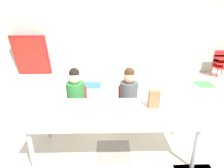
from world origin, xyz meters
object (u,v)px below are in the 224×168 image
at_px(seated_child_near_camera, 76,92).
at_px(folded_activity_table, 31,56).
at_px(kid_chair_red_stack, 221,62).
at_px(donut_powdered_loose, 123,114).
at_px(paper_bag_brown, 154,99).
at_px(paper_plate_center_table, 110,115).
at_px(craft_table, 113,115).
at_px(paper_plate_near_edge, 67,116).
at_px(donut_powdered_on_plate, 67,115).
at_px(seated_child_middle_seat, 129,92).

relative_size(seated_child_near_camera, folded_activity_table, 0.84).
xyz_separation_m(kid_chair_red_stack, donut_powdered_loose, (-2.80, -2.89, 0.19)).
bearing_deg(donut_powdered_loose, kid_chair_red_stack, 45.94).
xyz_separation_m(seated_child_near_camera, paper_bag_brown, (1.03, -0.48, 0.12)).
distance_m(paper_plate_center_table, donut_powdered_loose, 0.15).
xyz_separation_m(craft_table, paper_plate_center_table, (-0.04, -0.07, 0.05)).
xyz_separation_m(paper_plate_near_edge, paper_plate_center_table, (0.48, 0.02, 0.00)).
distance_m(paper_bag_brown, donut_powdered_on_plate, 1.04).
relative_size(craft_table, paper_plate_near_edge, 10.78).
xyz_separation_m(kid_chair_red_stack, paper_plate_near_edge, (-3.43, -2.91, 0.18)).
xyz_separation_m(paper_bag_brown, donut_powdered_on_plate, (-1.02, -0.19, -0.09)).
distance_m(seated_child_near_camera, kid_chair_red_stack, 4.10).
bearing_deg(folded_activity_table, paper_plate_near_edge, -63.17).
xyz_separation_m(craft_table, paper_plate_near_edge, (-0.52, -0.09, 0.05)).
xyz_separation_m(craft_table, paper_bag_brown, (0.49, 0.10, 0.16)).
xyz_separation_m(paper_bag_brown, paper_plate_center_table, (-0.54, -0.17, -0.11)).
bearing_deg(donut_powdered_on_plate, paper_plate_center_table, 2.36).
relative_size(kid_chair_red_stack, donut_powdered_on_plate, 6.77).
bearing_deg(donut_powdered_on_plate, seated_child_middle_seat, 41.62).
height_order(seated_child_near_camera, seated_child_middle_seat, same).
bearing_deg(donut_powdered_loose, seated_child_near_camera, 133.82).
bearing_deg(craft_table, seated_child_middle_seat, 67.53).
xyz_separation_m(seated_child_near_camera, folded_activity_table, (-1.55, 2.42, -0.02)).
bearing_deg(paper_bag_brown, donut_powdered_loose, -154.93).
height_order(folded_activity_table, donut_powdered_loose, folded_activity_table).
distance_m(kid_chair_red_stack, paper_plate_center_table, 4.13).
height_order(donut_powdered_on_plate, donut_powdered_loose, same).
xyz_separation_m(donut_powdered_on_plate, donut_powdered_loose, (0.63, 0.01, -0.00)).
relative_size(craft_table, seated_child_near_camera, 2.11).
height_order(kid_chair_red_stack, paper_bag_brown, paper_bag_brown).
height_order(paper_bag_brown, donut_powdered_loose, paper_bag_brown).
height_order(seated_child_near_camera, paper_plate_center_table, seated_child_near_camera).
xyz_separation_m(kid_chair_red_stack, paper_bag_brown, (-2.41, -2.71, 0.28)).
xyz_separation_m(seated_child_near_camera, donut_powdered_on_plate, (0.01, -0.68, 0.04)).
height_order(seated_child_near_camera, paper_bag_brown, seated_child_near_camera).
bearing_deg(donut_powdered_on_plate, folded_activity_table, 116.83).
relative_size(paper_plate_near_edge, donut_powdered_loose, 1.42).
relative_size(craft_table, seated_child_middle_seat, 2.11).
bearing_deg(craft_table, donut_powdered_on_plate, -169.98).
bearing_deg(paper_plate_center_table, seated_child_middle_seat, 66.60).
relative_size(kid_chair_red_stack, donut_powdered_loose, 5.36).
bearing_deg(paper_plate_near_edge, folded_activity_table, 116.83).
distance_m(craft_table, folded_activity_table, 3.66).
height_order(craft_table, donut_powdered_loose, donut_powdered_loose).
height_order(seated_child_near_camera, donut_powdered_loose, seated_child_near_camera).
height_order(seated_child_near_camera, folded_activity_table, folded_activity_table).
bearing_deg(paper_plate_near_edge, seated_child_middle_seat, 41.62).
xyz_separation_m(paper_plate_center_table, donut_powdered_on_plate, (-0.48, -0.02, 0.02)).
bearing_deg(paper_plate_near_edge, paper_plate_center_table, 2.36).
xyz_separation_m(craft_table, seated_child_middle_seat, (0.24, 0.59, 0.03)).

